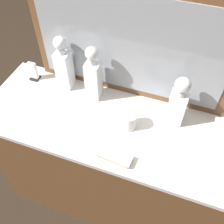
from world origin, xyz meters
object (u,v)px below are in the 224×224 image
(crystal_decanter_rear, at_px, (177,105))
(napkin_holder, at_px, (34,72))
(crystal_decanter_front, at_px, (94,78))
(crystal_decanter_far_left, at_px, (64,68))
(crystal_tumbler_front, at_px, (129,121))
(silver_brush_right, at_px, (114,156))

(crystal_decanter_rear, xyz_separation_m, napkin_holder, (-0.80, 0.03, -0.06))
(crystal_decanter_front, bearing_deg, napkin_holder, 178.19)
(crystal_decanter_far_left, distance_m, crystal_decanter_front, 0.18)
(crystal_decanter_far_left, relative_size, crystal_decanter_front, 1.00)
(crystal_decanter_far_left, xyz_separation_m, crystal_tumbler_front, (0.41, -0.16, -0.09))
(crystal_decanter_far_left, bearing_deg, crystal_tumbler_front, -21.07)
(crystal_tumbler_front, relative_size, silver_brush_right, 0.51)
(crystal_decanter_rear, height_order, napkin_holder, crystal_decanter_rear)
(crystal_decanter_front, distance_m, crystal_tumbler_front, 0.28)
(crystal_decanter_front, bearing_deg, crystal_tumbler_front, -30.01)
(crystal_decanter_far_left, height_order, crystal_tumbler_front, crystal_decanter_far_left)
(crystal_tumbler_front, relative_size, napkin_holder, 0.77)
(crystal_decanter_rear, distance_m, napkin_holder, 0.80)
(crystal_decanter_rear, bearing_deg, crystal_decanter_front, 177.64)
(crystal_decanter_rear, bearing_deg, silver_brush_right, -123.28)
(crystal_tumbler_front, distance_m, napkin_holder, 0.62)
(crystal_decanter_front, height_order, napkin_holder, crystal_decanter_front)
(crystal_tumbler_front, height_order, silver_brush_right, crystal_tumbler_front)
(crystal_decanter_rear, height_order, crystal_decanter_front, crystal_decanter_front)
(crystal_decanter_far_left, relative_size, silver_brush_right, 1.87)
(silver_brush_right, bearing_deg, crystal_decanter_rear, 56.72)
(crystal_decanter_rear, relative_size, crystal_decanter_far_left, 0.87)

